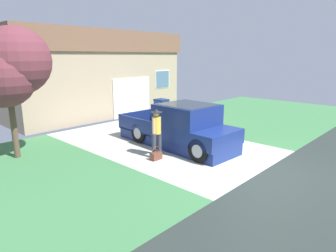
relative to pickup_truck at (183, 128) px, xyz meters
name	(u,v)px	position (x,y,z in m)	size (l,w,h in m)	color
ground	(329,190)	(-0.16, -5.18, -0.77)	(29.20, 18.60, 0.18)	#B3B8AB
pickup_truck	(183,128)	(0.00, 0.00, 0.00)	(2.09, 5.08, 1.69)	navy
person_with_hat	(157,130)	(-1.43, -0.01, 0.19)	(0.48, 0.40, 1.68)	#333842
handbag	(156,156)	(-1.68, -0.23, -0.61)	(0.40, 0.21, 0.47)	brown
house_with_garage	(88,73)	(1.48, 8.82, 1.67)	(10.40, 5.66, 4.78)	tan
front_yard_tree	(10,65)	(-4.76, 3.26, 2.37)	(2.57, 2.21, 4.37)	brown
wheeled_trash_bin	(161,107)	(3.52, 4.63, -0.19)	(0.60, 0.72, 1.03)	navy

